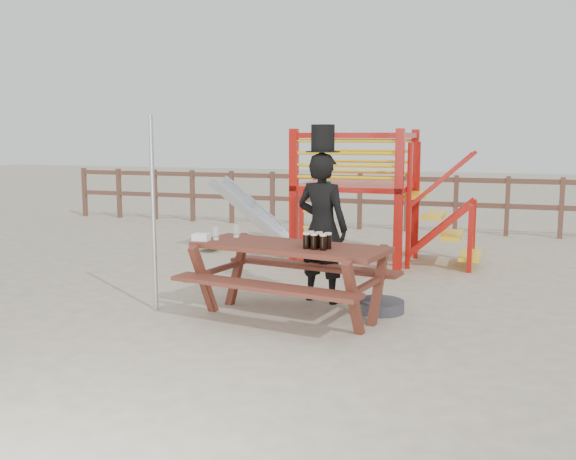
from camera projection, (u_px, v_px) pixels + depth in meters
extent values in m
plane|color=#BDB193|center=(266.00, 317.00, 7.12)|extent=(60.00, 60.00, 0.00)
cube|color=brown|center=(383.00, 178.00, 13.52)|extent=(15.00, 0.06, 0.10)
cube|color=brown|center=(383.00, 202.00, 13.59)|extent=(15.00, 0.06, 0.10)
cube|color=brown|center=(85.00, 192.00, 15.99)|extent=(0.09, 0.09, 1.20)
cube|color=brown|center=(119.00, 193.00, 15.67)|extent=(0.09, 0.09, 1.20)
cube|color=brown|center=(155.00, 194.00, 15.35)|extent=(0.09, 0.09, 1.20)
cube|color=brown|center=(192.00, 196.00, 15.03)|extent=(0.09, 0.09, 1.20)
cube|color=brown|center=(232.00, 197.00, 14.71)|extent=(0.09, 0.09, 1.20)
cube|color=brown|center=(272.00, 198.00, 14.39)|extent=(0.09, 0.09, 1.20)
cube|color=brown|center=(315.00, 200.00, 14.07)|extent=(0.09, 0.09, 1.20)
cube|color=brown|center=(360.00, 201.00, 13.75)|extent=(0.09, 0.09, 1.20)
cube|color=brown|center=(407.00, 203.00, 13.43)|extent=(0.09, 0.09, 1.20)
cube|color=brown|center=(456.00, 205.00, 13.11)|extent=(0.09, 0.09, 1.20)
cube|color=brown|center=(507.00, 206.00, 12.79)|extent=(0.09, 0.09, 1.20)
cube|color=brown|center=(561.00, 208.00, 12.47)|extent=(0.09, 0.09, 1.20)
cube|color=#B3120B|center=(294.00, 198.00, 9.78)|extent=(0.12, 0.12, 2.10)
cube|color=#B3120B|center=(399.00, 202.00, 9.27)|extent=(0.12, 0.12, 2.10)
cube|color=#B3120B|center=(322.00, 190.00, 11.28)|extent=(0.12, 0.12, 2.10)
cube|color=#B3120B|center=(414.00, 192.00, 10.77)|extent=(0.12, 0.12, 2.10)
cube|color=#B3120B|center=(357.00, 186.00, 10.26)|extent=(1.72, 1.72, 0.08)
cube|color=#B3120B|center=(346.00, 135.00, 9.39)|extent=(1.60, 0.08, 0.08)
cube|color=#B3120B|center=(368.00, 135.00, 10.89)|extent=(1.60, 0.08, 0.08)
cube|color=#B3120B|center=(309.00, 135.00, 10.39)|extent=(0.08, 1.60, 0.08)
cube|color=#B3120B|center=(409.00, 135.00, 9.88)|extent=(0.08, 1.60, 0.08)
cylinder|color=yellow|center=(345.00, 178.00, 9.48)|extent=(1.50, 0.05, 0.05)
cylinder|color=yellow|center=(367.00, 172.00, 10.98)|extent=(1.50, 0.05, 0.05)
cylinder|color=yellow|center=(345.00, 165.00, 9.45)|extent=(1.50, 0.05, 0.05)
cylinder|color=yellow|center=(368.00, 161.00, 10.95)|extent=(1.50, 0.05, 0.05)
cylinder|color=yellow|center=(345.00, 153.00, 9.43)|extent=(1.50, 0.05, 0.05)
cylinder|color=yellow|center=(368.00, 151.00, 10.93)|extent=(1.50, 0.05, 0.05)
cylinder|color=yellow|center=(346.00, 141.00, 9.40)|extent=(1.50, 0.05, 0.05)
cylinder|color=yellow|center=(368.00, 140.00, 10.90)|extent=(1.50, 0.05, 0.05)
cube|color=#B3120B|center=(301.00, 229.00, 9.66)|extent=(0.06, 0.06, 1.20)
cube|color=#B3120B|center=(324.00, 230.00, 9.54)|extent=(0.06, 0.06, 1.20)
cylinder|color=yellow|center=(313.00, 259.00, 9.66)|extent=(0.36, 0.04, 0.04)
cylinder|color=yellow|center=(313.00, 244.00, 9.63)|extent=(0.36, 0.04, 0.04)
cylinder|color=yellow|center=(313.00, 228.00, 9.59)|extent=(0.36, 0.04, 0.04)
cylinder|color=yellow|center=(313.00, 212.00, 9.56)|extent=(0.36, 0.04, 0.04)
cylinder|color=yellow|center=(313.00, 196.00, 9.52)|extent=(0.36, 0.04, 0.04)
cube|color=yellow|center=(417.00, 195.00, 9.97)|extent=(0.30, 0.90, 0.06)
cube|color=yellow|center=(434.00, 215.00, 9.92)|extent=(0.30, 0.90, 0.06)
cube|color=yellow|center=(452.00, 235.00, 9.88)|extent=(0.30, 0.90, 0.06)
cube|color=yellow|center=(470.00, 255.00, 9.83)|extent=(0.30, 0.90, 0.06)
cube|color=#B3120B|center=(439.00, 231.00, 9.49)|extent=(0.95, 0.08, 0.86)
cube|color=#B3120B|center=(445.00, 223.00, 10.33)|extent=(0.95, 0.08, 0.86)
cube|color=silver|center=(258.00, 217.00, 10.88)|extent=(1.53, 0.55, 1.21)
cube|color=silver|center=(252.00, 217.00, 10.63)|extent=(1.58, 0.04, 1.28)
cube|color=silver|center=(264.00, 213.00, 11.13)|extent=(1.58, 0.04, 1.28)
cube|color=silver|center=(211.00, 245.00, 11.25)|extent=(0.35, 0.55, 0.05)
cube|color=maroon|center=(290.00, 247.00, 6.97)|extent=(2.22, 1.13, 0.05)
cube|color=maroon|center=(262.00, 286.00, 6.51)|extent=(2.14, 0.64, 0.04)
cube|color=maroon|center=(313.00, 266.00, 7.53)|extent=(2.14, 0.64, 0.04)
cube|color=maroon|center=(221.00, 276.00, 7.46)|extent=(0.29, 1.27, 0.76)
cube|color=maroon|center=(366.00, 294.00, 6.61)|extent=(0.29, 1.27, 0.76)
imported|color=black|center=(322.00, 228.00, 7.68)|extent=(0.74, 0.57, 1.80)
cube|color=#0B7C21|center=(328.00, 209.00, 7.77)|extent=(0.07, 0.04, 0.42)
cylinder|color=black|center=(323.00, 152.00, 7.55)|extent=(0.41, 0.41, 0.01)
cylinder|color=black|center=(323.00, 138.00, 7.52)|extent=(0.28, 0.28, 0.31)
cube|color=white|center=(329.00, 128.00, 7.62)|extent=(0.14, 0.04, 0.04)
cylinder|color=#B2B2B7|center=(153.00, 214.00, 7.25)|extent=(0.05, 0.05, 2.23)
cylinder|color=#36363B|center=(379.00, 306.00, 7.33)|extent=(0.56, 0.56, 0.13)
cylinder|color=#36363B|center=(380.00, 296.00, 7.31)|extent=(0.07, 0.07, 0.11)
cube|color=white|center=(201.00, 237.00, 7.23)|extent=(0.19, 0.16, 0.08)
cylinder|color=black|center=(306.00, 242.00, 6.71)|extent=(0.07, 0.07, 0.15)
cylinder|color=beige|center=(306.00, 233.00, 6.70)|extent=(0.07, 0.07, 0.02)
cylinder|color=black|center=(314.00, 242.00, 6.66)|extent=(0.07, 0.07, 0.15)
cylinder|color=beige|center=(314.00, 234.00, 6.65)|extent=(0.07, 0.07, 0.02)
cylinder|color=black|center=(323.00, 243.00, 6.62)|extent=(0.07, 0.07, 0.15)
cylinder|color=beige|center=(323.00, 235.00, 6.60)|extent=(0.07, 0.07, 0.02)
cylinder|color=black|center=(311.00, 240.00, 6.80)|extent=(0.07, 0.07, 0.15)
cylinder|color=beige|center=(311.00, 232.00, 6.79)|extent=(0.07, 0.07, 0.02)
cylinder|color=black|center=(319.00, 241.00, 6.75)|extent=(0.07, 0.07, 0.15)
cylinder|color=beige|center=(319.00, 233.00, 6.74)|extent=(0.07, 0.07, 0.02)
cylinder|color=black|center=(328.00, 242.00, 6.70)|extent=(0.07, 0.07, 0.15)
cylinder|color=beige|center=(328.00, 234.00, 6.69)|extent=(0.07, 0.07, 0.02)
cylinder|color=silver|center=(216.00, 233.00, 7.29)|extent=(0.07, 0.07, 0.15)
cylinder|color=beige|center=(216.00, 239.00, 7.30)|extent=(0.07, 0.07, 0.02)
cylinder|color=silver|center=(236.00, 231.00, 7.47)|extent=(0.07, 0.07, 0.15)
cylinder|color=beige|center=(236.00, 236.00, 7.48)|extent=(0.07, 0.07, 0.02)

